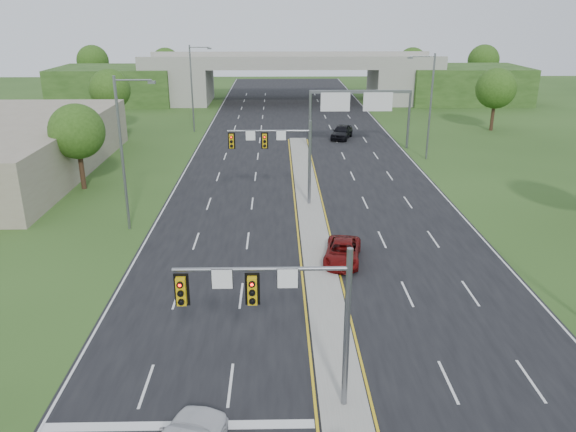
# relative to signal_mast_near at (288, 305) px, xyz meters

# --- Properties ---
(ground) EXTENTS (240.00, 240.00, 0.00)m
(ground) POSITION_rel_signal_mast_near_xyz_m (2.26, 0.07, -4.73)
(ground) COLOR #284619
(ground) RESTS_ON ground
(road) EXTENTS (24.00, 160.00, 0.02)m
(road) POSITION_rel_signal_mast_near_xyz_m (2.26, 35.07, -4.72)
(road) COLOR black
(road) RESTS_ON ground
(median) EXTENTS (2.00, 54.00, 0.16)m
(median) POSITION_rel_signal_mast_near_xyz_m (2.26, 23.07, -4.63)
(median) COLOR gray
(median) RESTS_ON road
(lane_markings) EXTENTS (23.72, 160.00, 0.01)m
(lane_markings) POSITION_rel_signal_mast_near_xyz_m (1.66, 28.99, -4.70)
(lane_markings) COLOR gold
(lane_markings) RESTS_ON road
(signal_mast_near) EXTENTS (6.62, 0.60, 7.00)m
(signal_mast_near) POSITION_rel_signal_mast_near_xyz_m (0.00, 0.00, 0.00)
(signal_mast_near) COLOR slate
(signal_mast_near) RESTS_ON ground
(signal_mast_far) EXTENTS (6.62, 0.60, 7.00)m
(signal_mast_far) POSITION_rel_signal_mast_near_xyz_m (0.00, 25.00, 0.00)
(signal_mast_far) COLOR slate
(signal_mast_far) RESTS_ON ground
(sign_gantry) EXTENTS (11.58, 0.44, 6.67)m
(sign_gantry) POSITION_rel_signal_mast_near_xyz_m (8.95, 44.99, 0.51)
(sign_gantry) COLOR slate
(sign_gantry) RESTS_ON ground
(overpass) EXTENTS (80.00, 14.00, 8.10)m
(overpass) POSITION_rel_signal_mast_near_xyz_m (2.26, 80.07, -1.17)
(overpass) COLOR gray
(overpass) RESTS_ON ground
(lightpole_l_mid) EXTENTS (2.85, 0.25, 11.00)m
(lightpole_l_mid) POSITION_rel_signal_mast_near_xyz_m (-11.03, 20.07, 1.38)
(lightpole_l_mid) COLOR slate
(lightpole_l_mid) RESTS_ON ground
(lightpole_l_far) EXTENTS (2.85, 0.25, 11.00)m
(lightpole_l_far) POSITION_rel_signal_mast_near_xyz_m (-11.03, 55.07, 1.38)
(lightpole_l_far) COLOR slate
(lightpole_l_far) RESTS_ON ground
(lightpole_r_far) EXTENTS (2.85, 0.25, 11.00)m
(lightpole_r_far) POSITION_rel_signal_mast_near_xyz_m (15.56, 40.07, 1.38)
(lightpole_r_far) COLOR slate
(lightpole_r_far) RESTS_ON ground
(tree_l_near) EXTENTS (4.80, 4.80, 7.60)m
(tree_l_near) POSITION_rel_signal_mast_near_xyz_m (-17.74, 30.07, 0.45)
(tree_l_near) COLOR #382316
(tree_l_near) RESTS_ON ground
(tree_l_mid) EXTENTS (5.20, 5.20, 8.12)m
(tree_l_mid) POSITION_rel_signal_mast_near_xyz_m (-21.74, 55.07, 0.78)
(tree_l_mid) COLOR #382316
(tree_l_mid) RESTS_ON ground
(tree_r_mid) EXTENTS (5.20, 5.20, 8.12)m
(tree_r_mid) POSITION_rel_signal_mast_near_xyz_m (28.26, 55.07, 0.78)
(tree_r_mid) COLOR #382316
(tree_r_mid) RESTS_ON ground
(tree_back_a) EXTENTS (6.00, 6.00, 8.85)m
(tree_back_a) POSITION_rel_signal_mast_near_xyz_m (-35.74, 94.07, 1.11)
(tree_back_a) COLOR #382316
(tree_back_a) RESTS_ON ground
(tree_back_b) EXTENTS (5.60, 5.60, 8.32)m
(tree_back_b) POSITION_rel_signal_mast_near_xyz_m (-21.74, 94.07, 0.78)
(tree_back_b) COLOR #382316
(tree_back_b) RESTS_ON ground
(tree_back_c) EXTENTS (5.60, 5.60, 8.32)m
(tree_back_c) POSITION_rel_signal_mast_near_xyz_m (26.26, 94.07, 0.78)
(tree_back_c) COLOR #382316
(tree_back_c) RESTS_ON ground
(tree_back_d) EXTENTS (6.00, 6.00, 8.85)m
(tree_back_d) POSITION_rel_signal_mast_near_xyz_m (40.26, 94.07, 1.11)
(tree_back_d) COLOR #382316
(tree_back_d) RESTS_ON ground
(car_far_a) EXTENTS (2.98, 5.02, 1.31)m
(car_far_a) POSITION_rel_signal_mast_near_xyz_m (3.76, 14.02, -4.05)
(car_far_a) COLOR #620A09
(car_far_a) RESTS_ON road
(car_far_c) EXTENTS (3.56, 5.43, 1.72)m
(car_far_c) POSITION_rel_signal_mast_near_xyz_m (7.77, 50.42, -3.85)
(car_far_c) COLOR black
(car_far_c) RESTS_ON road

